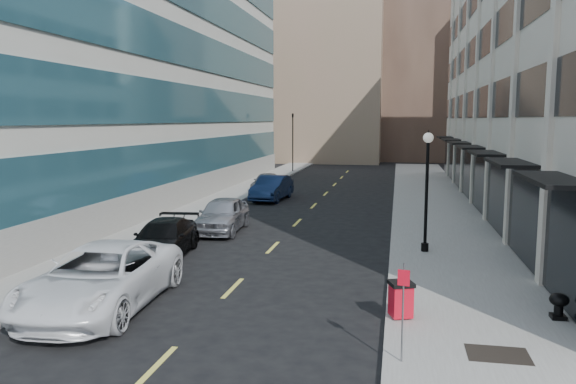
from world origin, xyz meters
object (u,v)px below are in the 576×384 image
at_px(sign_post, 403,298).
at_px(traffic_signal, 293,117).
at_px(urn_planter, 559,303).
at_px(car_silver_sedan, 222,215).
at_px(car_white_van, 101,278).
at_px(lamppost, 427,181).
at_px(car_grey_sedan, 266,182).
at_px(trash_bin, 401,298).
at_px(car_black_pickup, 163,239).
at_px(car_blue_sedan, 272,188).

bearing_deg(sign_post, traffic_signal, 115.79).
relative_size(traffic_signal, urn_planter, 9.82).
bearing_deg(car_silver_sedan, traffic_signal, 91.30).
relative_size(car_white_van, urn_planter, 9.31).
bearing_deg(traffic_signal, lamppost, -70.75).
distance_m(car_silver_sedan, car_grey_sedan, 16.11).
relative_size(car_white_van, trash_bin, 6.59).
relative_size(car_black_pickup, sign_post, 2.24).
distance_m(car_black_pickup, urn_planter, 14.47).
bearing_deg(trash_bin, car_grey_sedan, 91.17).
height_order(car_white_van, urn_planter, car_white_van).
bearing_deg(car_silver_sedan, car_black_pickup, -101.21).
height_order(car_white_van, lamppost, lamppost).
relative_size(car_black_pickup, trash_bin, 5.04).
distance_m(traffic_signal, car_black_pickup, 36.81).
height_order(car_black_pickup, car_grey_sedan, car_black_pickup).
distance_m(car_black_pickup, car_grey_sedan, 21.40).
distance_m(traffic_signal, urn_planter, 44.39).
height_order(traffic_signal, car_grey_sedan, traffic_signal).
relative_size(car_silver_sedan, car_blue_sedan, 0.98).
bearing_deg(car_white_van, car_grey_sedan, 90.23).
height_order(car_silver_sedan, car_grey_sedan, car_silver_sedan).
bearing_deg(car_silver_sedan, urn_planter, -41.91).
relative_size(lamppost, urn_planter, 6.97).
relative_size(car_blue_sedan, urn_planter, 7.15).
distance_m(car_white_van, car_black_pickup, 6.24).
bearing_deg(trash_bin, car_black_pickup, 129.22).
xyz_separation_m(sign_post, urn_planter, (4.18, 3.58, -1.03)).
distance_m(traffic_signal, car_silver_sedan, 31.54).
bearing_deg(car_black_pickup, urn_planter, -26.01).
height_order(car_black_pickup, sign_post, sign_post).
bearing_deg(sign_post, car_black_pickup, 149.79).
xyz_separation_m(car_black_pickup, car_grey_sedan, (-0.82, 21.39, -0.03)).
bearing_deg(car_blue_sedan, traffic_signal, 100.86).
distance_m(car_silver_sedan, lamppost, 10.30).
xyz_separation_m(car_blue_sedan, urn_planter, (12.80, -21.43, -0.26)).
bearing_deg(car_grey_sedan, sign_post, -68.99).
bearing_deg(traffic_signal, car_black_pickup, -87.61).
bearing_deg(car_black_pickup, sign_post, -48.19).
distance_m(car_white_van, car_grey_sedan, 27.62).
height_order(traffic_signal, urn_planter, traffic_signal).
bearing_deg(car_grey_sedan, car_blue_sedan, -69.92).
bearing_deg(car_silver_sedan, car_grey_sedan, 92.77).
bearing_deg(lamppost, traffic_signal, 109.25).
bearing_deg(lamppost, car_black_pickup, -167.15).
height_order(car_white_van, sign_post, sign_post).
relative_size(traffic_signal, sign_post, 3.10).
bearing_deg(car_silver_sedan, car_blue_sedan, 87.07).
relative_size(car_blue_sedan, lamppost, 1.03).
xyz_separation_m(car_silver_sedan, car_blue_sedan, (0.00, 11.07, -0.01)).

